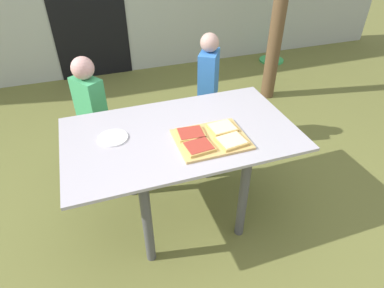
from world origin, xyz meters
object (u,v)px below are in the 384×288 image
object	(u,v)px
dining_table	(181,147)
child_right	(208,86)
pizza_slice_near_right	(232,141)
garden_hose_coil	(271,60)
plate_white_left	(113,138)
child_left	(91,108)
pizza_slice_near_left	(199,147)
pizza_slice_far_left	(191,134)
pizza_slice_far_right	(222,128)
cutting_board	(211,139)

from	to	relation	value
dining_table	child_right	world-z (taller)	child_right
pizza_slice_near_right	garden_hose_coil	world-z (taller)	pizza_slice_near_right
dining_table	plate_white_left	bearing A→B (deg)	170.31
child_right	child_left	bearing A→B (deg)	-179.57
plate_white_left	garden_hose_coil	size ratio (longest dim) A/B	0.52
plate_white_left	pizza_slice_near_left	bearing A→B (deg)	-31.59
dining_table	pizza_slice_far_left	distance (m)	0.16
pizza_slice_near_right	garden_hose_coil	xyz separation A→B (m)	(1.86, 2.56, -0.73)
pizza_slice_near_right	child_left	world-z (taller)	child_left
child_left	plate_white_left	bearing A→B (deg)	-82.12
pizza_slice_far_right	pizza_slice_near_right	distance (m)	0.15
pizza_slice_far_right	pizza_slice_near_right	bearing A→B (deg)	-91.20
pizza_slice_near_right	pizza_slice_far_left	bearing A→B (deg)	143.16
child_left	pizza_slice_far_left	bearing A→B (deg)	-56.79
pizza_slice_near_left	pizza_slice_far_left	bearing A→B (deg)	90.05
garden_hose_coil	cutting_board	bearing A→B (deg)	-128.24
plate_white_left	child_left	bearing A→B (deg)	97.88
dining_table	plate_white_left	world-z (taller)	plate_white_left
dining_table	child_left	bearing A→B (deg)	123.27
cutting_board	pizza_slice_near_left	size ratio (longest dim) A/B	2.43
pizza_slice_near_left	pizza_slice_near_right	world-z (taller)	same
dining_table	pizza_slice_far_left	world-z (taller)	pizza_slice_far_left
dining_table	pizza_slice_far_right	xyz separation A→B (m)	(0.25, -0.07, 0.14)
dining_table	pizza_slice_near_right	xyz separation A→B (m)	(0.24, -0.22, 0.14)
pizza_slice_far_right	child_right	world-z (taller)	child_right
pizza_slice_far_right	child_right	bearing A→B (deg)	74.14
pizza_slice_far_left	pizza_slice_near_right	xyz separation A→B (m)	(0.20, -0.15, 0.00)
dining_table	child_right	bearing A→B (deg)	57.89
plate_white_left	garden_hose_coil	distance (m)	3.46
child_right	garden_hose_coil	size ratio (longest dim) A/B	3.00
pizza_slice_near_right	child_right	xyz separation A→B (m)	(0.24, 0.99, -0.15)
pizza_slice_far_right	dining_table	bearing A→B (deg)	164.19
pizza_slice_near_left	pizza_slice_far_right	world-z (taller)	same
pizza_slice_far_left	pizza_slice_far_right	xyz separation A→B (m)	(0.20, -0.00, 0.00)
pizza_slice_near_left	plate_white_left	bearing A→B (deg)	148.41
cutting_board	garden_hose_coil	size ratio (longest dim) A/B	1.21
child_right	pizza_slice_far_right	bearing A→B (deg)	-105.86
plate_white_left	child_right	world-z (taller)	child_right
pizza_slice_far_left	pizza_slice_near_left	distance (m)	0.14
pizza_slice_near_left	garden_hose_coil	distance (m)	3.36
pizza_slice_near_right	pizza_slice_near_left	bearing A→B (deg)	177.05
pizza_slice_far_right	garden_hose_coil	world-z (taller)	pizza_slice_far_right
pizza_slice_near_right	plate_white_left	xyz separation A→B (m)	(-0.65, 0.29, -0.02)
child_left	child_right	distance (m)	0.99
pizza_slice_near_right	garden_hose_coil	bearing A→B (deg)	54.01
pizza_slice_near_right	child_right	bearing A→B (deg)	76.24
pizza_slice_near_left	dining_table	bearing A→B (deg)	101.69
child_left	child_right	world-z (taller)	child_right
cutting_board	plate_white_left	size ratio (longest dim) A/B	2.32
cutting_board	pizza_slice_far_right	xyz separation A→B (m)	(0.10, 0.07, 0.02)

